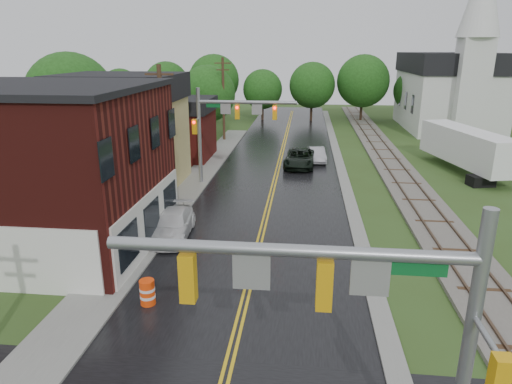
% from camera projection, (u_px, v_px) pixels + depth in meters
% --- Properties ---
extents(main_road, '(10.00, 90.00, 0.02)m').
position_uv_depth(main_road, '(276.00, 175.00, 37.41)').
color(main_road, black).
rests_on(main_road, ground).
extents(curb_right, '(0.80, 70.00, 0.12)m').
position_uv_depth(curb_right, '(339.00, 162.00, 41.59)').
color(curb_right, gray).
rests_on(curb_right, ground).
extents(sidewalk_left, '(2.40, 50.00, 0.12)m').
position_uv_depth(sidewalk_left, '(187.00, 190.00, 33.31)').
color(sidewalk_left, gray).
rests_on(sidewalk_left, ground).
extents(brick_building, '(14.30, 10.30, 8.30)m').
position_uv_depth(brick_building, '(14.00, 167.00, 23.23)').
color(brick_building, '#4B1310').
rests_on(brick_building, ground).
extents(yellow_house, '(8.00, 7.00, 6.40)m').
position_uv_depth(yellow_house, '(125.00, 143.00, 33.79)').
color(yellow_house, tan).
rests_on(yellow_house, ground).
extents(darkred_building, '(7.00, 6.00, 4.40)m').
position_uv_depth(darkred_building, '(173.00, 135.00, 42.52)').
color(darkred_building, '#3F0F0C').
rests_on(darkred_building, ground).
extents(church, '(10.40, 18.40, 20.00)m').
position_uv_depth(church, '(452.00, 83.00, 56.09)').
color(church, silver).
rests_on(church, ground).
extents(railroad, '(3.20, 80.00, 0.30)m').
position_uv_depth(railroad, '(391.00, 162.00, 41.09)').
color(railroad, '#59544C').
rests_on(railroad, ground).
extents(traffic_signal_near, '(7.34, 0.30, 7.20)m').
position_uv_depth(traffic_signal_near, '(361.00, 311.00, 9.01)').
color(traffic_signal_near, gray).
rests_on(traffic_signal_near, ground).
extents(traffic_signal_far, '(7.34, 0.43, 7.20)m').
position_uv_depth(traffic_signal_far, '(227.00, 119.00, 33.43)').
color(traffic_signal_far, gray).
rests_on(traffic_signal_far, ground).
extents(utility_pole_b, '(1.80, 0.28, 9.00)m').
position_uv_depth(utility_pole_b, '(163.00, 134.00, 29.11)').
color(utility_pole_b, '#382616').
rests_on(utility_pole_b, ground).
extents(utility_pole_c, '(1.80, 0.28, 9.00)m').
position_uv_depth(utility_pole_c, '(223.00, 98.00, 49.96)').
color(utility_pole_c, '#382616').
rests_on(utility_pole_c, ground).
extents(tree_left_b, '(7.60, 7.60, 9.69)m').
position_uv_depth(tree_left_b, '(72.00, 99.00, 39.33)').
color(tree_left_b, black).
rests_on(tree_left_b, ground).
extents(tree_left_c, '(6.00, 6.00, 7.65)m').
position_uv_depth(tree_left_c, '(149.00, 103.00, 46.86)').
color(tree_left_c, black).
rests_on(tree_left_c, ground).
extents(tree_left_e, '(6.40, 6.40, 8.16)m').
position_uv_depth(tree_left_e, '(209.00, 95.00, 51.94)').
color(tree_left_e, black).
rests_on(tree_left_e, ground).
extents(suv_dark, '(2.85, 5.59, 1.51)m').
position_uv_depth(suv_dark, '(300.00, 158.00, 39.73)').
color(suv_dark, black).
rests_on(suv_dark, ground).
extents(sedan_silver, '(1.75, 4.00, 1.28)m').
position_uv_depth(sedan_silver, '(317.00, 155.00, 41.61)').
color(sedan_silver, '#9D9DA1').
rests_on(sedan_silver, ground).
extents(pickup_white, '(2.33, 4.98, 1.41)m').
position_uv_depth(pickup_white, '(173.00, 225.00, 24.93)').
color(pickup_white, silver).
rests_on(pickup_white, ground).
extents(semi_trailer, '(4.87, 11.33, 3.57)m').
position_uv_depth(semi_trailer, '(466.00, 147.00, 37.64)').
color(semi_trailer, black).
rests_on(semi_trailer, ground).
extents(construction_barrel, '(0.71, 0.71, 1.08)m').
position_uv_depth(construction_barrel, '(147.00, 292.00, 18.35)').
color(construction_barrel, '#F43E0A').
rests_on(construction_barrel, ground).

